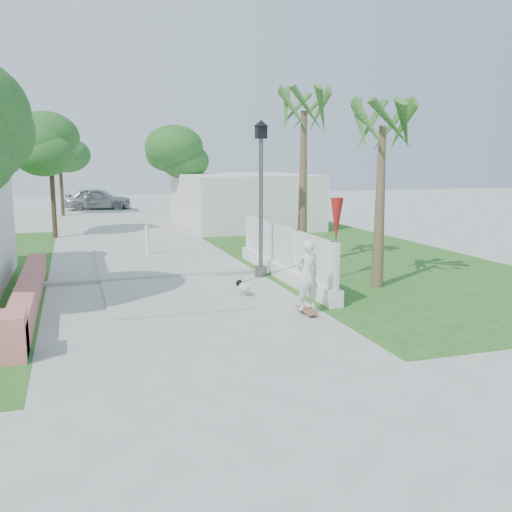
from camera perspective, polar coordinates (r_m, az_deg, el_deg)
name	(u,v)px	position (r m, az deg, el deg)	size (l,w,h in m)	color
ground	(206,343)	(10.72, -5.06, -8.70)	(90.00, 90.00, 0.00)	#B7B7B2
path_strip	(119,224)	(30.20, -13.54, 3.10)	(3.20, 36.00, 0.06)	#B7B7B2
curb	(159,277)	(16.42, -9.72, -2.11)	(6.50, 0.25, 0.10)	#999993
grass_right	(348,255)	(20.44, 9.23, 0.10)	(8.00, 20.00, 0.01)	#275C1D
pink_wall	(27,296)	(13.87, -21.91, -3.77)	(0.45, 8.20, 0.80)	#C56565
lattice_fence	(283,260)	(16.20, 2.72, -0.36)	(0.35, 7.00, 1.50)	white
building_right	(242,200)	(29.18, -1.45, 5.65)	(6.00, 8.00, 2.60)	silver
street_lamp	(261,192)	(16.28, 0.50, 6.37)	(0.44, 0.44, 4.44)	#59595E
bollard	(147,240)	(20.27, -10.83, 1.63)	(0.14, 0.14, 1.09)	white
patio_umbrella	(337,220)	(16.13, 8.06, 3.61)	(0.36, 0.36, 2.30)	#59595E
tree_path_left	(51,148)	(25.92, -19.85, 10.14)	(3.40, 3.40, 5.23)	#4C3826
tree_path_right	(180,156)	(30.40, -7.65, 9.87)	(3.00, 3.00, 4.79)	#4C3826
tree_path_far	(60,151)	(35.92, -19.03, 9.92)	(3.20, 3.20, 5.17)	#4C3826
palm_far	(304,122)	(17.82, 4.81, 13.25)	(1.80, 1.80, 5.30)	brown
palm_near	(382,136)	(15.19, 12.53, 11.67)	(1.80, 1.80, 4.70)	brown
skateboarder	(276,275)	(13.14, 2.01, -1.92)	(1.13, 2.66, 1.65)	#97613C
dog	(243,287)	(14.23, -1.30, -3.13)	(0.38, 0.55, 0.40)	silver
parked_car	(98,199)	(39.37, -15.52, 5.53)	(1.72, 4.28, 1.46)	#ACAEB4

